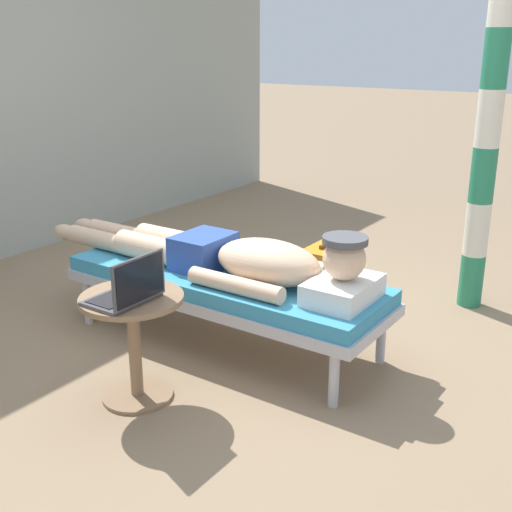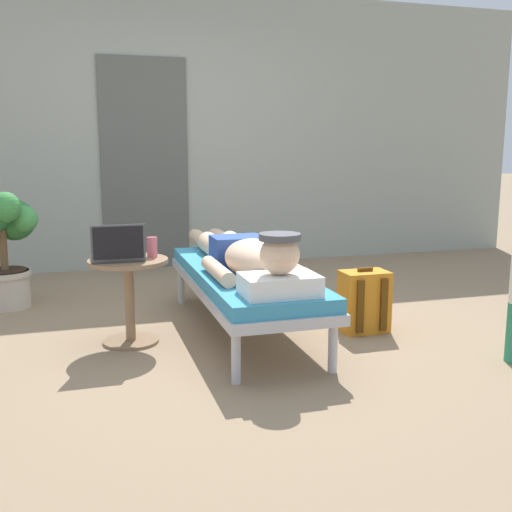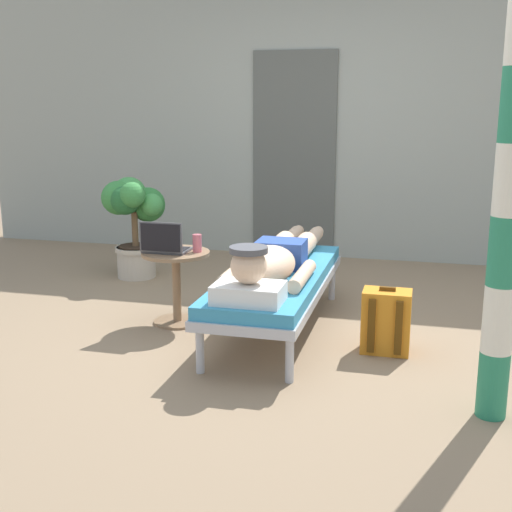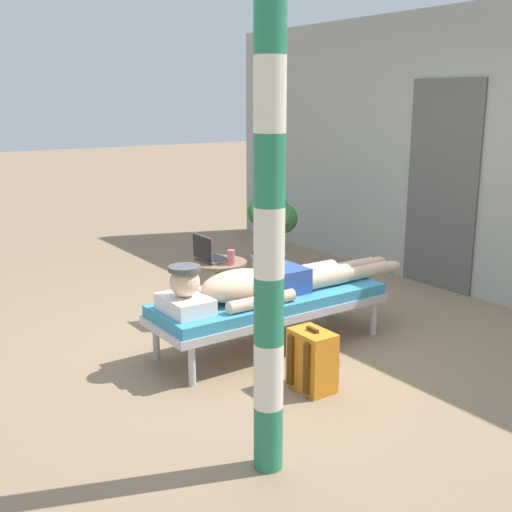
{
  "view_description": "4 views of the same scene",
  "coord_description": "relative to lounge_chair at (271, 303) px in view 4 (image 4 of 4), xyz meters",
  "views": [
    {
      "loc": [
        -2.55,
        -2.05,
        1.63
      ],
      "look_at": [
        0.27,
        -0.12,
        0.49
      ],
      "focal_mm": 45.28,
      "sensor_mm": 36.0,
      "label": 1
    },
    {
      "loc": [
        -0.88,
        -3.64,
        1.18
      ],
      "look_at": [
        0.22,
        0.08,
        0.48
      ],
      "focal_mm": 41.87,
      "sensor_mm": 36.0,
      "label": 2
    },
    {
      "loc": [
        1.07,
        -4.28,
        1.55
      ],
      "look_at": [
        -0.08,
        0.14,
        0.48
      ],
      "focal_mm": 46.56,
      "sensor_mm": 36.0,
      "label": 3
    },
    {
      "loc": [
        3.84,
        -2.73,
        1.86
      ],
      "look_at": [
        -0.02,
        -0.06,
        0.7
      ],
      "focal_mm": 44.87,
      "sensor_mm": 36.0,
      "label": 4
    }
  ],
  "objects": [
    {
      "name": "ground_plane",
      "position": [
        -0.11,
        0.01,
        -0.35
      ],
      "size": [
        40.0,
        40.0,
        0.0
      ],
      "primitive_type": "plane",
      "color": "#8C7256"
    },
    {
      "name": "house_wall_back",
      "position": [
        -0.0,
        2.43,
        1.0
      ],
      "size": [
        7.6,
        0.2,
        2.7
      ],
      "primitive_type": "cube",
      "color": "#999E93",
      "rests_on": "ground"
    },
    {
      "name": "house_door_panel",
      "position": [
        -0.35,
        2.32,
        0.67
      ],
      "size": [
        0.84,
        0.03,
        2.04
      ],
      "primitive_type": "cube",
      "color": "#545651",
      "rests_on": "ground"
    },
    {
      "name": "lounge_chair",
      "position": [
        0.0,
        0.0,
        0.0
      ],
      "size": [
        0.63,
        1.87,
        0.42
      ],
      "color": "#B7B7BC",
      "rests_on": "ground"
    },
    {
      "name": "person_reclining",
      "position": [
        0.0,
        -0.06,
        0.17
      ],
      "size": [
        0.53,
        2.17,
        0.33
      ],
      "color": "white",
      "rests_on": "lounge_chair"
    },
    {
      "name": "side_table",
      "position": [
        -0.72,
        -0.02,
        0.01
      ],
      "size": [
        0.48,
        0.48,
        0.52
      ],
      "color": "#8C6B4C",
      "rests_on": "ground"
    },
    {
      "name": "laptop",
      "position": [
        -0.78,
        -0.07,
        0.24
      ],
      "size": [
        0.31,
        0.24,
        0.23
      ],
      "color": "#4C4C51",
      "rests_on": "side_table"
    },
    {
      "name": "drink_glass",
      "position": [
        -0.57,
        0.02,
        0.24
      ],
      "size": [
        0.06,
        0.06,
        0.12
      ],
      "primitive_type": "cylinder",
      "color": "#D86672",
      "rests_on": "side_table"
    },
    {
      "name": "backpack",
      "position": [
        0.76,
        -0.21,
        -0.15
      ],
      "size": [
        0.3,
        0.26,
        0.42
      ],
      "color": "orange",
      "rests_on": "ground"
    },
    {
      "name": "potted_plant",
      "position": [
        -1.57,
        1.13,
        0.23
      ],
      "size": [
        0.57,
        0.53,
        0.89
      ],
      "color": "#BFB29E",
      "rests_on": "ground"
    },
    {
      "name": "porch_post",
      "position": [
        1.33,
        -0.98,
        0.85
      ],
      "size": [
        0.15,
        0.15,
        2.38
      ],
      "color": "#267F59",
      "rests_on": "ground"
    }
  ]
}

